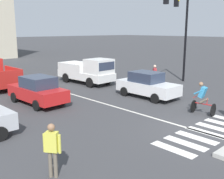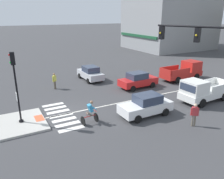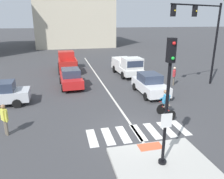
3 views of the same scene
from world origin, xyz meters
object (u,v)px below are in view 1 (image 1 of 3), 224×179
object	(u,v)px
traffic_light_mast	(181,22)
pedestrian_waiting_far_side	(155,74)
pedestrian_at_curb_left	(52,146)
car_red_westbound_far	(38,90)
car_white_eastbound_mid	(147,85)
pickup_truck_white_eastbound_far	(89,72)
cyclist	(203,98)

from	to	relation	value
traffic_light_mast	pedestrian_waiting_far_side	xyz separation A→B (m)	(-1.89, 0.83, -3.87)
pedestrian_at_curb_left	car_red_westbound_far	bearing A→B (deg)	64.55
car_white_eastbound_mid	traffic_light_mast	bearing A→B (deg)	11.25
car_red_westbound_far	pickup_truck_white_eastbound_far	world-z (taller)	pickup_truck_white_eastbound_far
traffic_light_mast	pedestrian_at_curb_left	distance (m)	16.02
traffic_light_mast	cyclist	bearing A→B (deg)	-137.19
cyclist	pedestrian_at_curb_left	distance (m)	8.90
cyclist	pedestrian_waiting_far_side	world-z (taller)	cyclist
traffic_light_mast	pedestrian_waiting_far_side	distance (m)	4.39
pedestrian_waiting_far_side	car_white_eastbound_mid	bearing A→B (deg)	-149.19
traffic_light_mast	car_red_westbound_far	distance (m)	11.83
car_white_eastbound_mid	car_red_westbound_far	size ratio (longest dim) A/B	0.98
car_red_westbound_far	pedestrian_waiting_far_side	bearing A→B (deg)	-9.72
pickup_truck_white_eastbound_far	pedestrian_at_curb_left	bearing A→B (deg)	-132.83
pedestrian_at_curb_left	pedestrian_waiting_far_side	xyz separation A→B (m)	(12.68, 6.25, 0.00)
pedestrian_at_curb_left	pedestrian_waiting_far_side	bearing A→B (deg)	26.23
car_white_eastbound_mid	pedestrian_waiting_far_side	xyz separation A→B (m)	(3.04, 1.81, 0.17)
car_red_westbound_far	traffic_light_mast	bearing A→B (deg)	-12.32
car_red_westbound_far	pedestrian_waiting_far_side	world-z (taller)	pedestrian_waiting_far_side
car_white_eastbound_mid	pickup_truck_white_eastbound_far	size ratio (longest dim) A/B	0.79
traffic_light_mast	pedestrian_at_curb_left	size ratio (longest dim) A/B	4.17
car_red_westbound_far	car_white_eastbound_mid	bearing A→B (deg)	-29.47
traffic_light_mast	car_red_westbound_far	world-z (taller)	traffic_light_mast
cyclist	traffic_light_mast	bearing A→B (deg)	42.81
car_white_eastbound_mid	pedestrian_waiting_far_side	bearing A→B (deg)	30.81
pedestrian_waiting_far_side	car_red_westbound_far	bearing A→B (deg)	170.28
car_white_eastbound_mid	pedestrian_at_curb_left	world-z (taller)	pedestrian_at_curb_left
traffic_light_mast	pickup_truck_white_eastbound_far	bearing A→B (deg)	133.91
traffic_light_mast	pedestrian_waiting_far_side	world-z (taller)	traffic_light_mast
pickup_truck_white_eastbound_far	cyclist	xyz separation A→B (m)	(-0.81, -10.31, -0.11)
car_white_eastbound_mid	pickup_truck_white_eastbound_far	xyz separation A→B (m)	(0.06, 6.03, 0.17)
car_white_eastbound_mid	pedestrian_waiting_far_side	world-z (taller)	pedestrian_waiting_far_side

